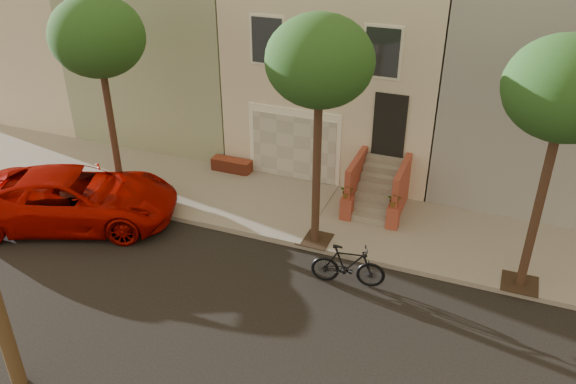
% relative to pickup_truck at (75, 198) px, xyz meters
% --- Properties ---
extents(ground, '(90.00, 90.00, 0.00)m').
position_rel_pickup_truck_xyz_m(ground, '(6.04, -2.42, -0.83)').
color(ground, black).
rests_on(ground, ground).
extents(sidewalk, '(40.00, 3.70, 0.15)m').
position_rel_pickup_truck_xyz_m(sidewalk, '(6.04, 2.93, -0.75)').
color(sidewalk, gray).
rests_on(sidewalk, ground).
extents(house_row, '(33.10, 11.70, 7.00)m').
position_rel_pickup_truck_xyz_m(house_row, '(6.04, 8.77, 2.82)').
color(house_row, beige).
rests_on(house_row, sidewalk).
extents(tree_left, '(2.70, 2.57, 6.30)m').
position_rel_pickup_truck_xyz_m(tree_left, '(0.54, 1.48, 4.43)').
color(tree_left, '#2D2116').
rests_on(tree_left, sidewalk).
extents(tree_mid, '(2.70, 2.57, 6.30)m').
position_rel_pickup_truck_xyz_m(tree_mid, '(7.04, 1.48, 4.43)').
color(tree_mid, '#2D2116').
rests_on(tree_mid, sidewalk).
extents(tree_right, '(2.70, 2.57, 6.30)m').
position_rel_pickup_truck_xyz_m(tree_right, '(12.54, 1.48, 4.43)').
color(tree_right, '#2D2116').
rests_on(tree_right, sidewalk).
extents(pickup_truck, '(6.56, 4.71, 1.66)m').
position_rel_pickup_truck_xyz_m(pickup_truck, '(0.00, 0.00, 0.00)').
color(pickup_truck, '#A10600').
rests_on(pickup_truck, ground).
extents(motorcycle, '(1.96, 0.84, 1.14)m').
position_rel_pickup_truck_xyz_m(motorcycle, '(8.41, 0.07, -0.26)').
color(motorcycle, black).
rests_on(motorcycle, ground).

